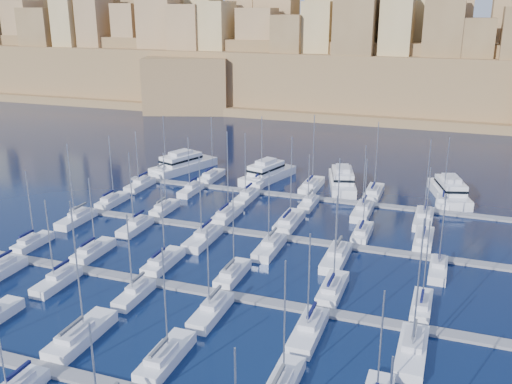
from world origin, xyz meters
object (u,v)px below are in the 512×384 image
at_px(sailboat_2, 81,335).
at_px(motor_yacht_c, 342,180).
at_px(motor_yacht_b, 267,173).
at_px(motor_yacht_a, 183,164).
at_px(motor_yacht_d, 449,191).

bearing_deg(sailboat_2, motor_yacht_c, 76.31).
relative_size(sailboat_2, motor_yacht_b, 1.03).
height_order(motor_yacht_a, motor_yacht_c, same).
height_order(motor_yacht_b, motor_yacht_d, same).
relative_size(sailboat_2, motor_yacht_d, 1.00).
xyz_separation_m(motor_yacht_a, motor_yacht_b, (21.57, -0.73, 0.00)).
distance_m(motor_yacht_b, motor_yacht_c, 17.06).
xyz_separation_m(sailboat_2, motor_yacht_b, (-0.17, 69.13, 0.94)).
xyz_separation_m(sailboat_2, motor_yacht_a, (-21.74, 69.86, 0.94)).
relative_size(sailboat_2, motor_yacht_c, 1.01).
relative_size(motor_yacht_b, motor_yacht_d, 0.97).
distance_m(motor_yacht_a, motor_yacht_c, 38.62).
distance_m(motor_yacht_a, motor_yacht_d, 60.75).
relative_size(motor_yacht_c, motor_yacht_d, 0.99).
bearing_deg(motor_yacht_b, sailboat_2, -89.86).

